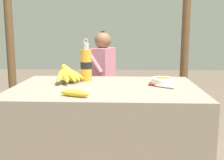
% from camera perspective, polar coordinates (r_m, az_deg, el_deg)
% --- Properties ---
extents(market_counter, '(1.35, 0.92, 0.71)m').
position_cam_1_polar(market_counter, '(2.16, -1.29, -10.65)').
color(market_counter, gray).
rests_on(market_counter, ground_plane).
extents(banana_bunch_ripe, '(0.21, 0.34, 0.16)m').
position_cam_1_polar(banana_bunch_ripe, '(2.23, -8.96, 1.39)').
color(banana_bunch_ripe, '#4C381E').
rests_on(banana_bunch_ripe, market_counter).
extents(serving_bowl, '(0.17, 0.17, 0.04)m').
position_cam_1_polar(serving_bowl, '(2.23, 10.22, 0.02)').
color(serving_bowl, white).
rests_on(serving_bowl, market_counter).
extents(water_bottle, '(0.09, 0.09, 0.34)m').
position_cam_1_polar(water_bottle, '(2.29, -5.28, 3.21)').
color(water_bottle, gold).
rests_on(water_bottle, market_counter).
extents(loose_banana_front, '(0.20, 0.11, 0.04)m').
position_cam_1_polar(loose_banana_front, '(1.75, -7.59, -2.69)').
color(loose_banana_front, gold).
rests_on(loose_banana_front, market_counter).
extents(knife, '(0.18, 0.14, 0.02)m').
position_cam_1_polar(knife, '(2.08, 9.21, -1.08)').
color(knife, '#BCBCC1').
rests_on(knife, market_counter).
extents(wooden_bench, '(1.75, 0.32, 0.40)m').
position_cam_1_polar(wooden_bench, '(3.49, -3.46, -2.82)').
color(wooden_bench, brown).
rests_on(wooden_bench, ground_plane).
extents(seated_vendor, '(0.47, 0.43, 1.11)m').
position_cam_1_polar(seated_vendor, '(3.42, -2.49, 1.92)').
color(seated_vendor, '#564C60').
rests_on(seated_vendor, ground_plane).
extents(banana_bunch_green, '(0.18, 0.31, 0.13)m').
position_cam_1_polar(banana_bunch_green, '(3.54, -10.65, -0.79)').
color(banana_bunch_green, '#4C381E').
rests_on(banana_bunch_green, wooden_bench).
extents(support_post_near, '(0.10, 0.10, 2.80)m').
position_cam_1_polar(support_post_near, '(3.91, -20.40, 13.55)').
color(support_post_near, brown).
rests_on(support_post_near, ground_plane).
extents(support_post_far, '(0.10, 0.10, 2.80)m').
position_cam_1_polar(support_post_far, '(3.69, 14.94, 14.07)').
color(support_post_far, brown).
rests_on(support_post_far, ground_plane).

